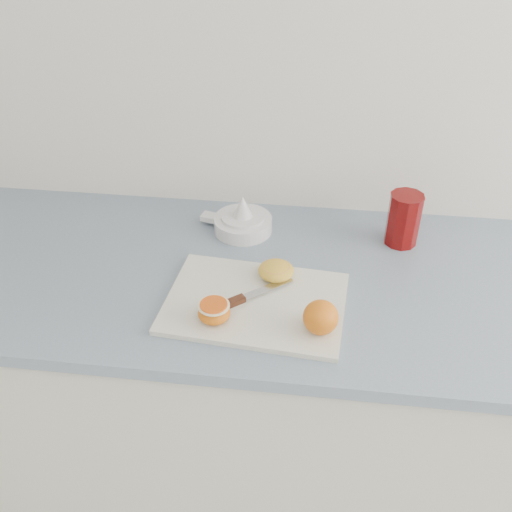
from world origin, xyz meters
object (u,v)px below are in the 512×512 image
at_px(citrus_juicer, 242,221).
at_px(red_tumbler, 403,221).
at_px(cutting_board, 255,303).
at_px(counter, 323,408).
at_px(half_orange, 214,312).

bearing_deg(citrus_juicer, red_tumbler, -0.78).
bearing_deg(red_tumbler, citrus_juicer, 179.22).
distance_m(cutting_board, red_tumbler, 0.42).
relative_size(counter, citrus_juicer, 13.55).
bearing_deg(half_orange, red_tumbler, 41.03).
relative_size(counter, half_orange, 38.03).
bearing_deg(half_orange, citrus_juicer, 88.94).
bearing_deg(counter, half_orange, -143.19).
relative_size(cutting_board, citrus_juicer, 2.01).
distance_m(counter, cutting_board, 0.49).
distance_m(citrus_juicer, red_tumbler, 0.39).
relative_size(half_orange, red_tumbler, 0.50).
bearing_deg(cutting_board, counter, 34.14).
height_order(half_orange, citrus_juicer, citrus_juicer).
bearing_deg(cutting_board, red_tumbler, 40.74).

